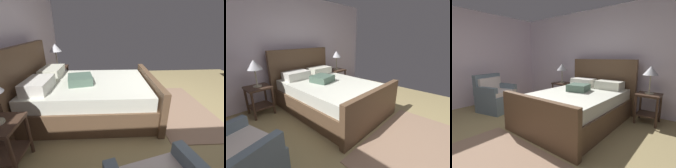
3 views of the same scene
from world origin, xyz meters
The scene contains 9 objects.
ground_plane centered at (0.00, 0.00, -0.01)m, with size 5.52×5.92×0.02m, color #9B8859.
wall_back centered at (0.00, 3.02, 1.27)m, with size 5.64×0.12×2.54m, color white.
bed centered at (0.13, 1.74, 0.35)m, with size 1.67×2.30×1.27m.
nightstand_right centered at (1.27, 2.54, 0.40)m, with size 0.44×0.44×0.60m.
table_lamp_right centered at (1.27, 2.54, 1.05)m, with size 0.28×0.28×0.55m.
nightstand_left centered at (-1.00, 2.58, 0.40)m, with size 0.44×0.44×0.60m.
table_lamp_left centered at (-1.00, 2.58, 1.03)m, with size 0.29×0.29×0.54m.
armchair centered at (-1.86, 1.03, 0.35)m, with size 0.88×0.87×0.90m.
area_rug centered at (0.13, -0.06, 0.01)m, with size 1.98×1.10×0.01m, color #96765D.
Camera 2 is at (-1.97, -0.49, 1.54)m, focal length 23.63 mm.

